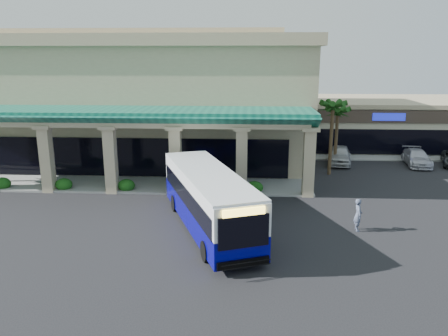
# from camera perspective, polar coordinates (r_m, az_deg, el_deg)

# --- Properties ---
(ground) EXTENTS (110.00, 110.00, 0.00)m
(ground) POSITION_cam_1_polar(r_m,az_deg,el_deg) (25.31, -1.35, -7.05)
(ground) COLOR black
(main_building) EXTENTS (30.80, 14.80, 11.35)m
(main_building) POSITION_cam_1_polar(r_m,az_deg,el_deg) (40.87, -10.99, 9.08)
(main_building) COLOR tan
(main_building) RESTS_ON ground
(arcade) EXTENTS (30.00, 6.20, 5.70)m
(arcade) POSITION_cam_1_polar(r_m,az_deg,el_deg) (32.50, -14.63, 2.54)
(arcade) COLOR #0F5A4A
(arcade) RESTS_ON ground
(strip_mall) EXTENTS (22.50, 12.50, 4.90)m
(strip_mall) POSITION_cam_1_polar(r_m,az_deg,el_deg) (50.61, 21.80, 5.60)
(strip_mall) COLOR beige
(strip_mall) RESTS_ON ground
(palm_0) EXTENTS (2.40, 2.40, 6.60)m
(palm_0) POSITION_cam_1_polar(r_m,az_deg,el_deg) (35.62, 13.85, 4.33)
(palm_0) COLOR #143C10
(palm_0) RESTS_ON ground
(palm_1) EXTENTS (2.40, 2.40, 5.80)m
(palm_1) POSITION_cam_1_polar(r_m,az_deg,el_deg) (38.78, 14.48, 4.47)
(palm_1) COLOR #143C10
(palm_1) RESTS_ON ground
(broadleaf_tree) EXTENTS (2.60, 2.60, 4.81)m
(broadleaf_tree) POSITION_cam_1_polar(r_m,az_deg,el_deg) (43.41, 10.59, 5.03)
(broadleaf_tree) COLOR #154A10
(broadleaf_tree) RESTS_ON ground
(transit_bus) EXTENTS (6.65, 11.79, 3.24)m
(transit_bus) POSITION_cam_1_polar(r_m,az_deg,el_deg) (23.84, -2.05, -4.29)
(transit_bus) COLOR #05037A
(transit_bus) RESTS_ON ground
(pedestrian) EXTENTS (0.44, 0.66, 1.80)m
(pedestrian) POSITION_cam_1_polar(r_m,az_deg,el_deg) (24.92, 17.10, -5.85)
(pedestrian) COLOR #49536B
(pedestrian) RESTS_ON ground
(car_silver) EXTENTS (2.72, 4.94, 1.59)m
(car_silver) POSITION_cam_1_polar(r_m,az_deg,el_deg) (40.01, 14.86, 1.67)
(car_silver) COLOR #BBBCBE
(car_silver) RESTS_ON ground
(car_red) EXTENTS (2.41, 4.83, 1.35)m
(car_red) POSITION_cam_1_polar(r_m,az_deg,el_deg) (41.70, 23.87, 1.24)
(car_red) COLOR silver
(car_red) RESTS_ON ground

